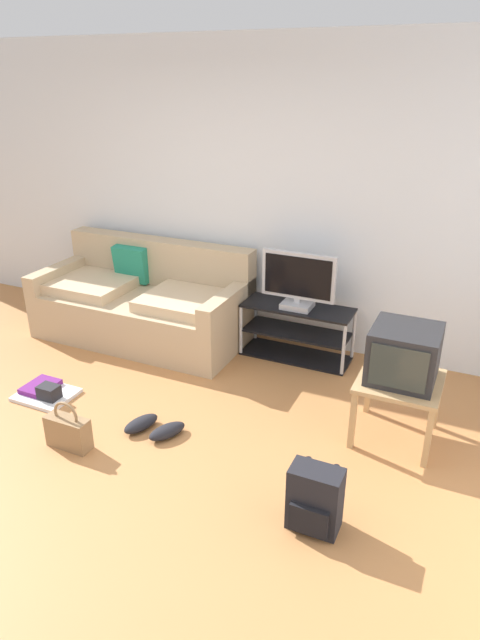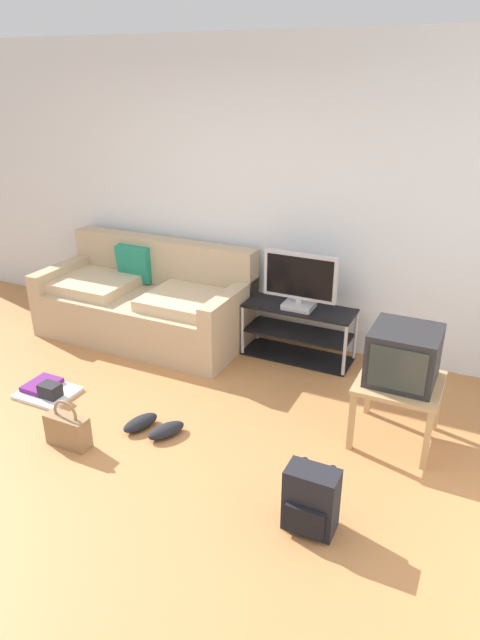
{
  "view_description": "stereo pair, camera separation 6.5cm",
  "coord_description": "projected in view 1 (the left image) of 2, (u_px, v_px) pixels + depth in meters",
  "views": [
    {
      "loc": [
        2.1,
        -2.23,
        2.38
      ],
      "look_at": [
        0.54,
        1.15,
        0.72
      ],
      "focal_mm": 31.24,
      "sensor_mm": 36.0,
      "label": 1
    },
    {
      "loc": [
        2.16,
        -2.21,
        2.38
      ],
      "look_at": [
        0.54,
        1.15,
        0.72
      ],
      "focal_mm": 31.24,
      "sensor_mm": 36.0,
      "label": 2
    }
  ],
  "objects": [
    {
      "name": "handbag",
      "position": [
        68.0,
        431.0,
        3.82
      ],
      "size": [
        0.32,
        0.12,
        0.36
      ],
      "rotation": [
        0.0,
        0.0,
        0.59
      ],
      "color": "olive",
      "rests_on": "ground_plane"
    },
    {
      "name": "couch",
      "position": [
        144.0,
        304.0,
        5.4
      ],
      "size": [
        2.01,
        0.95,
        0.89
      ],
      "color": "tan",
      "rests_on": "ground_plane"
    },
    {
      "name": "floor_tray",
      "position": [
        45.0,
        392.0,
        4.45
      ],
      "size": [
        0.44,
        0.36,
        0.14
      ],
      "color": "silver",
      "rests_on": "ground_plane"
    },
    {
      "name": "sneakers_pair",
      "position": [
        154.0,
        427.0,
        4.0
      ],
      "size": [
        0.45,
        0.31,
        0.09
      ],
      "color": "black",
      "rests_on": "ground_plane"
    },
    {
      "name": "backpack",
      "position": [
        315.0,
        500.0,
        3.11
      ],
      "size": [
        0.29,
        0.24,
        0.4
      ],
      "rotation": [
        0.0,
        0.0,
        -0.34
      ],
      "color": "black",
      "rests_on": "ground_plane"
    },
    {
      "name": "flat_tv",
      "position": [
        298.0,
        281.0,
        4.78
      ],
      "size": [
        0.66,
        0.22,
        0.5
      ],
      "color": "#B2B2B7",
      "rests_on": "tv_stand"
    },
    {
      "name": "side_table",
      "position": [
        399.0,
        388.0,
        3.82
      ],
      "size": [
        0.55,
        0.55,
        0.47
      ],
      "color": "tan",
      "rests_on": "ground_plane"
    },
    {
      "name": "tv_stand",
      "position": [
        297.0,
        332.0,
        5.0
      ],
      "size": [
        0.98,
        0.37,
        0.49
      ],
      "color": "black",
      "rests_on": "ground_plane"
    },
    {
      "name": "crt_tv",
      "position": [
        404.0,
        354.0,
        3.72
      ],
      "size": [
        0.44,
        0.45,
        0.37
      ],
      "color": "#232326",
      "rests_on": "side_table"
    },
    {
      "name": "wall_back",
      "position": [
        245.0,
        195.0,
        5.11
      ],
      "size": [
        9.0,
        0.1,
        2.7
      ],
      "primitive_type": "cube",
      "color": "silver",
      "rests_on": "ground_plane"
    },
    {
      "name": "ground_plane",
      "position": [
        91.0,
        473.0,
        3.63
      ],
      "size": [
        9.0,
        9.8,
        0.02
      ],
      "primitive_type": "cube",
      "color": "#B27542"
    }
  ]
}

